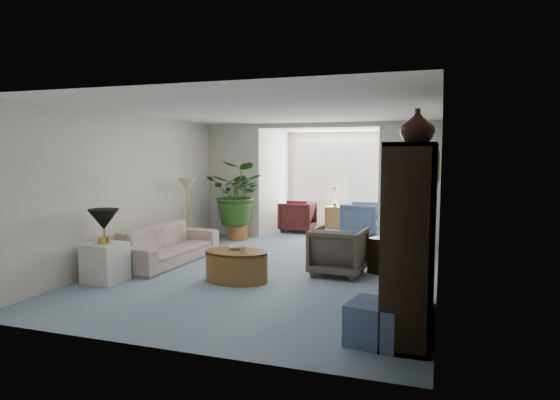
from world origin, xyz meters
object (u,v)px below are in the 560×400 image
(coffee_table, at_px, (236,266))
(wingback_chair, at_px, (338,251))
(end_table, at_px, (105,262))
(coffee_cup, at_px, (243,250))
(sunroom_chair_blue, at_px, (360,219))
(coffee_bowl, at_px, (236,248))
(entertainment_cabinet, at_px, (412,236))
(side_table_dark, at_px, (387,256))
(sunroom_table, at_px, (335,217))
(plant_pot, at_px, (238,232))
(sunroom_chair_maroon, at_px, (297,216))
(table_lamp, at_px, (104,219))
(floor_lamp, at_px, (187,185))
(cabinet_urn, at_px, (417,126))
(ottoman, at_px, (376,323))
(sofa, at_px, (167,244))
(framed_picture, at_px, (438,166))

(coffee_table, relative_size, wingback_chair, 1.18)
(wingback_chair, bearing_deg, end_table, 29.29)
(coffee_cup, xyz_separation_m, sunroom_chair_blue, (0.93, 4.65, -0.12))
(coffee_bowl, height_order, sunroom_chair_blue, sunroom_chair_blue)
(sunroom_chair_blue, bearing_deg, coffee_bowl, 164.42)
(end_table, relative_size, coffee_bowl, 2.78)
(entertainment_cabinet, bearing_deg, coffee_table, 157.35)
(side_table_dark, xyz_separation_m, sunroom_table, (-1.71, 4.15, -0.00))
(end_table, height_order, sunroom_chair_blue, sunroom_chair_blue)
(coffee_table, relative_size, sunroom_table, 1.74)
(plant_pot, bearing_deg, coffee_cup, -65.29)
(wingback_chair, distance_m, sunroom_chair_maroon, 4.09)
(sunroom_table, bearing_deg, coffee_bowl, -94.16)
(coffee_bowl, relative_size, plant_pot, 0.51)
(end_table, relative_size, coffee_cup, 5.65)
(table_lamp, distance_m, floor_lamp, 2.52)
(floor_lamp, distance_m, coffee_table, 2.82)
(wingback_chair, height_order, cabinet_urn, cabinet_urn)
(floor_lamp, xyz_separation_m, sunroom_chair_blue, (2.93, 2.67, -0.87))
(side_table_dark, xyz_separation_m, sunroom_chair_blue, (-0.96, 3.40, 0.10))
(ottoman, xyz_separation_m, sunroom_chair_maroon, (-2.65, 6.22, 0.16))
(sofa, distance_m, entertainment_cabinet, 4.55)
(side_table_dark, xyz_separation_m, sunroom_chair_maroon, (-2.46, 3.40, 0.08))
(side_table_dark, xyz_separation_m, ottoman, (0.20, -2.82, -0.07))
(floor_lamp, bearing_deg, wingback_chair, -17.79)
(table_lamp, relative_size, entertainment_cabinet, 0.22)
(table_lamp, relative_size, sunroom_chair_maroon, 0.55)
(ottoman, distance_m, plant_pot, 5.98)
(end_table, relative_size, floor_lamp, 1.57)
(end_table, height_order, cabinet_urn, cabinet_urn)
(sofa, relative_size, side_table_dark, 3.85)
(coffee_bowl, xyz_separation_m, sunroom_chair_blue, (1.13, 4.45, -0.10))
(side_table_dark, bearing_deg, plant_pot, 149.61)
(floor_lamp, height_order, sunroom_chair_blue, floor_lamp)
(cabinet_urn, xyz_separation_m, plant_pot, (-3.86, 3.68, -2.02))
(framed_picture, xyz_separation_m, floor_lamp, (-4.60, 1.44, -0.45))
(sunroom_chair_maroon, bearing_deg, floor_lamp, -29.43)
(wingback_chair, bearing_deg, coffee_bowl, 32.71)
(end_table, bearing_deg, coffee_bowl, 22.20)
(sunroom_chair_blue, xyz_separation_m, sunroom_chair_maroon, (-1.50, 0.00, -0.01))
(sunroom_chair_maroon, bearing_deg, sunroom_table, 133.64)
(coffee_cup, height_order, ottoman, coffee_cup)
(side_table_dark, height_order, plant_pot, side_table_dark)
(plant_pot, bearing_deg, side_table_dark, -30.39)
(framed_picture, relative_size, coffee_table, 0.53)
(table_lamp, xyz_separation_m, coffee_table, (1.81, 0.62, -0.69))
(plant_pot, height_order, sunroom_chair_blue, sunroom_chair_blue)
(sunroom_chair_blue, relative_size, sunroom_table, 1.51)
(framed_picture, bearing_deg, cabinet_urn, -103.18)
(sofa, distance_m, coffee_cup, 1.96)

